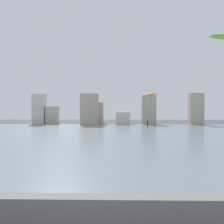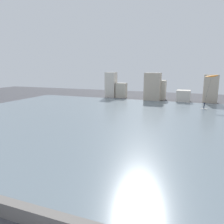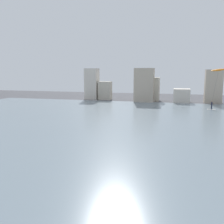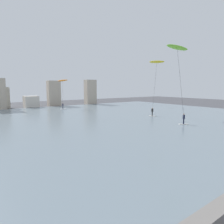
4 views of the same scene
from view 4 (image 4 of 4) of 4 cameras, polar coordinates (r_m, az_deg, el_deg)
water_bay at (r=32.63m, az=-15.28°, el=-2.99°), size 84.00×52.00×0.10m
far_shore_buildings at (r=58.94m, az=-26.86°, el=4.30°), size 44.12×5.83×7.98m
kitesurfer_yellow at (r=40.61m, az=12.74°, el=12.64°), size 3.97×2.91×10.84m
kitesurfer_lime at (r=28.54m, az=18.55°, el=15.50°), size 5.85×2.30×11.18m
kitesurfer_orange at (r=53.51m, az=-14.09°, el=7.98°), size 3.25×3.24×7.67m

